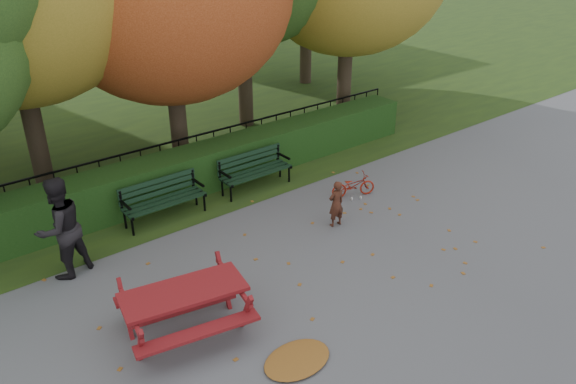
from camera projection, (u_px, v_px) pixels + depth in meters
ground at (322, 273)px, 10.37m from camera, size 90.00×90.00×0.00m
grass_strip at (64, 96)px, 20.16m from camera, size 90.00×90.00×0.00m
hedge at (196, 170)px, 13.29m from camera, size 13.00×0.90×1.00m
iron_fence at (180, 158)px, 13.84m from camera, size 14.00×0.04×1.02m
bench_left at (162, 197)px, 12.00m from camera, size 1.80×0.57×0.88m
bench_right at (254, 168)px, 13.34m from camera, size 1.80×0.57×0.88m
picnic_table at (184, 300)px, 8.66m from camera, size 2.16×1.87×0.92m
leaf_pile at (297, 359)px, 8.33m from camera, size 1.27×1.06×0.08m
leaf_scatter at (311, 266)px, 10.58m from camera, size 9.00×5.70×0.01m
child at (336, 204)px, 11.72m from camera, size 0.39×0.28×1.03m
adult at (60, 228)px, 9.94m from camera, size 1.12×0.99×1.93m
bicycle at (353, 185)px, 13.05m from camera, size 1.11×0.74×0.55m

